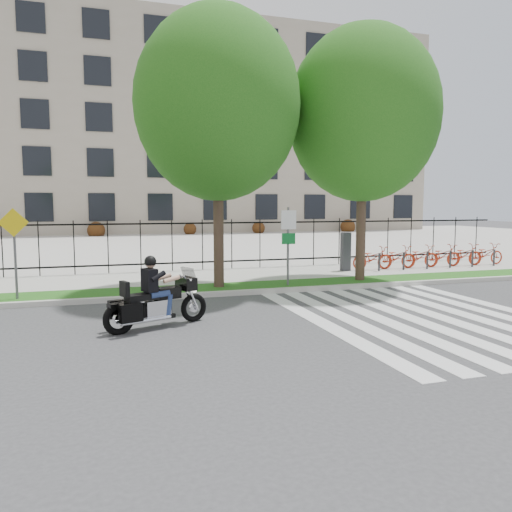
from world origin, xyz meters
name	(u,v)px	position (x,y,z in m)	size (l,w,h in m)	color
ground	(231,331)	(0.00, 0.00, 0.00)	(120.00, 120.00, 0.00)	#39393C
curb	(196,295)	(0.00, 4.10, 0.07)	(60.00, 0.20, 0.15)	#B7B5AC
grass_verge	(191,290)	(0.00, 4.95, 0.07)	(60.00, 1.50, 0.15)	#184C13
sidewalk	(179,279)	(0.00, 7.45, 0.07)	(60.00, 3.50, 0.15)	#ABA9A0
plaza	(141,243)	(0.00, 25.00, 0.05)	(80.00, 34.00, 0.10)	#ABA9A0
crosswalk_stripes	(422,316)	(4.83, 0.00, 0.01)	(5.70, 8.00, 0.01)	silver
iron_fence	(172,245)	(0.00, 9.20, 1.15)	(30.00, 0.06, 2.00)	black
office_building	(124,135)	(0.00, 44.92, 9.97)	(60.00, 21.90, 20.15)	gray
lamp_post_right	(365,195)	(10.00, 12.00, 3.21)	(1.06, 0.70, 4.25)	black
street_tree_1	(218,105)	(0.88, 4.95, 5.75)	(5.08, 5.08, 8.52)	#32231B
street_tree_2	(363,114)	(5.86, 4.95, 5.73)	(5.07, 5.07, 8.51)	#32231B
bike_share_station	(430,256)	(10.34, 7.20, 0.62)	(7.75, 0.85, 1.50)	#2D2D33
sign_pole_regulatory	(288,236)	(3.07, 4.58, 1.74)	(0.50, 0.09, 2.50)	#59595B
sign_pole_warning	(14,241)	(-4.89, 4.58, 1.74)	(0.78, 0.09, 2.49)	#59595B
motorcycle_rider	(157,299)	(-1.49, 0.79, 0.65)	(2.41, 1.29, 1.96)	black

